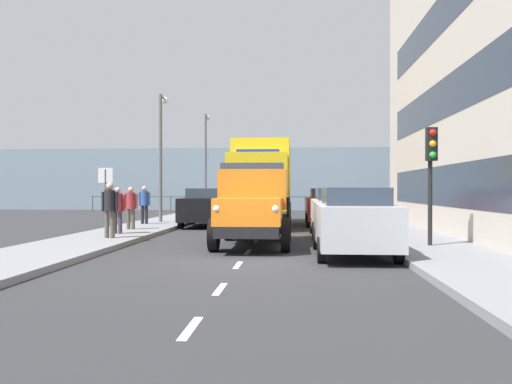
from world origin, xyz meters
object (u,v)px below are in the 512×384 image
(car_red_kerbside_2, at_px, (327,206))
(lamp_post_promenade, at_px, (161,145))
(pedestrian_by_lamp, at_px, (110,205))
(car_white_kerbside_1, at_px, (336,211))
(traffic_light_near, at_px, (431,160))
(truck_vintage_orange, at_px, (253,206))
(lorry_cargo_yellow, at_px, (262,181))
(car_black_oppositeside_0, at_px, (206,207))
(lamp_post_far, at_px, (206,154))
(car_silver_kerbside_near, at_px, (353,220))
(pedestrian_strolling, at_px, (131,204))
(pedestrian_couple_a, at_px, (118,206))
(pedestrian_couple_b, at_px, (144,202))
(street_sign, at_px, (106,189))
(car_teal_oppositeside_1, at_px, (225,203))

(car_red_kerbside_2, bearing_deg, lamp_post_promenade, -1.30)
(car_red_kerbside_2, relative_size, pedestrian_by_lamp, 2.49)
(car_white_kerbside_1, bearing_deg, traffic_light_near, 117.05)
(car_white_kerbside_1, xyz_separation_m, car_red_kerbside_2, (-0.00, -5.74, 0.00))
(truck_vintage_orange, xyz_separation_m, lorry_cargo_yellow, (0.28, -8.85, 0.90))
(car_black_oppositeside_0, xyz_separation_m, lamp_post_far, (2.19, -12.86, 3.25))
(car_black_oppositeside_0, relative_size, lamp_post_promenade, 0.72)
(car_white_kerbside_1, height_order, lamp_post_promenade, lamp_post_promenade)
(car_silver_kerbside_near, height_order, car_white_kerbside_1, same)
(truck_vintage_orange, relative_size, lorry_cargo_yellow, 0.69)
(traffic_light_near, bearing_deg, car_silver_kerbside_near, 27.82)
(car_black_oppositeside_0, relative_size, pedestrian_strolling, 2.68)
(traffic_light_near, distance_m, lamp_post_far, 24.01)
(traffic_light_near, bearing_deg, pedestrian_couple_a, -18.39)
(pedestrian_couple_a, xyz_separation_m, pedestrian_couple_b, (0.54, -5.13, 0.05))
(traffic_light_near, height_order, street_sign, traffic_light_near)
(car_red_kerbside_2, height_order, lamp_post_promenade, lamp_post_promenade)
(pedestrian_strolling, bearing_deg, street_sign, 88.21)
(lamp_post_far, bearing_deg, lorry_cargo_yellow, 110.98)
(lamp_post_promenade, relative_size, lamp_post_far, 0.90)
(car_silver_kerbside_near, xyz_separation_m, lamp_post_promenade, (7.83, -11.41, 2.89))
(car_white_kerbside_1, height_order, pedestrian_couple_a, pedestrian_couple_a)
(pedestrian_strolling, relative_size, lamp_post_promenade, 0.27)
(lorry_cargo_yellow, bearing_deg, pedestrian_by_lamp, 61.72)
(street_sign, bearing_deg, lorry_cargo_yellow, -125.16)
(traffic_light_near, bearing_deg, pedestrian_couple_b, -39.05)
(traffic_light_near, bearing_deg, pedestrian_by_lamp, -9.61)
(car_black_oppositeside_0, xyz_separation_m, car_teal_oppositeside_1, (0.00, -6.42, -0.00))
(pedestrian_couple_b, bearing_deg, car_red_kerbside_2, -168.31)
(lorry_cargo_yellow, height_order, pedestrian_strolling, lorry_cargo_yellow)
(car_red_kerbside_2, height_order, pedestrian_couple_b, pedestrian_couple_b)
(car_silver_kerbside_near, relative_size, car_white_kerbside_1, 1.12)
(car_white_kerbside_1, bearing_deg, street_sign, 11.56)
(lamp_post_far, bearing_deg, pedestrian_couple_b, 87.94)
(lamp_post_promenade, bearing_deg, pedestrian_couple_a, 91.97)
(pedestrian_couple_a, bearing_deg, car_silver_kerbside_near, 149.74)
(car_teal_oppositeside_1, distance_m, pedestrian_couple_b, 7.50)
(traffic_light_near, xyz_separation_m, lamp_post_promenade, (10.04, -10.25, 1.31))
(pedestrian_strolling, bearing_deg, pedestrian_couple_b, -83.10)
(truck_vintage_orange, xyz_separation_m, pedestrian_strolling, (5.06, -4.45, -0.08))
(car_red_kerbside_2, height_order, pedestrian_by_lamp, pedestrian_by_lamp)
(lorry_cargo_yellow, distance_m, car_teal_oppositeside_1, 6.39)
(lamp_post_far, bearing_deg, lamp_post_promenade, 89.07)
(car_silver_kerbside_near, distance_m, pedestrian_couple_a, 8.79)
(lamp_post_promenade, relative_size, street_sign, 2.69)
(car_black_oppositeside_0, bearing_deg, pedestrian_couple_b, 12.36)
(car_teal_oppositeside_1, distance_m, lamp_post_promenade, 6.36)
(pedestrian_strolling, xyz_separation_m, street_sign, (0.08, 2.49, 0.58))
(car_silver_kerbside_near, bearing_deg, lamp_post_far, -71.62)
(pedestrian_couple_a, bearing_deg, lamp_post_promenade, -88.03)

